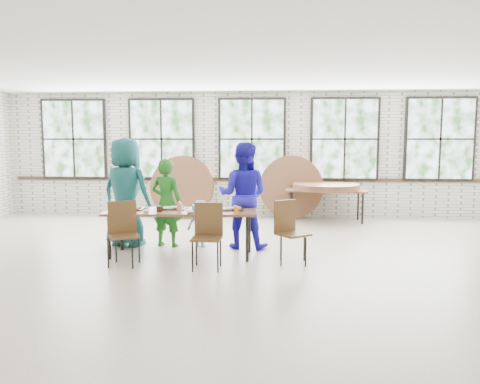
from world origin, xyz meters
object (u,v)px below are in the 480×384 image
object	(u,v)px
chair_near_left	(123,228)
storage_table	(326,192)
chair_near_right	(208,230)
dining_table	(181,214)

from	to	relation	value
chair_near_left	storage_table	world-z (taller)	chair_near_left
chair_near_left	chair_near_right	bearing A→B (deg)	-25.62
chair_near_right	storage_table	distance (m)	4.54
chair_near_left	dining_table	bearing A→B (deg)	14.37
dining_table	storage_table	world-z (taller)	same
chair_near_right	storage_table	xyz separation A→B (m)	(2.14, 4.00, 0.13)
chair_near_right	storage_table	world-z (taller)	chair_near_right
chair_near_left	chair_near_right	xyz separation A→B (m)	(1.29, -0.08, 0.00)
dining_table	chair_near_right	world-z (taller)	chair_near_right
storage_table	chair_near_left	bearing A→B (deg)	-125.88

